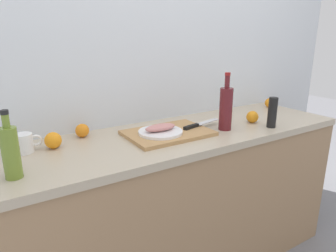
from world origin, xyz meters
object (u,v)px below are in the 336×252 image
at_px(cutting_board, 168,133).
at_px(pepper_mill, 272,113).
at_px(white_plate, 160,132).
at_px(orange_0, 82,131).
at_px(coffee_mug_0, 24,143).
at_px(fish_fillet, 160,127).
at_px(wine_bottle, 226,108).
at_px(chef_knife, 197,125).
at_px(olive_oil_bottle, 11,151).

relative_size(cutting_board, pepper_mill, 2.53).
xyz_separation_m(white_plate, orange_0, (-0.35, 0.22, 0.01)).
height_order(white_plate, coffee_mug_0, coffee_mug_0).
bearing_deg(fish_fillet, wine_bottle, -11.96).
bearing_deg(fish_fillet, white_plate, 90.00).
height_order(chef_knife, pepper_mill, pepper_mill).
height_order(coffee_mug_0, orange_0, coffee_mug_0).
bearing_deg(fish_fillet, coffee_mug_0, 167.93).
distance_m(fish_fillet, chef_knife, 0.25).
relative_size(olive_oil_bottle, wine_bottle, 0.81).
height_order(fish_fillet, wine_bottle, wine_bottle).
xyz_separation_m(coffee_mug_0, pepper_mill, (1.29, -0.33, 0.04)).
bearing_deg(coffee_mug_0, pepper_mill, -14.40).
relative_size(white_plate, wine_bottle, 0.73).
xyz_separation_m(white_plate, chef_knife, (0.25, -0.00, 0.00)).
distance_m(olive_oil_bottle, pepper_mill, 1.37).
distance_m(chef_knife, orange_0, 0.64).
relative_size(cutting_board, chef_knife, 1.56).
xyz_separation_m(fish_fillet, coffee_mug_0, (-0.65, 0.14, -0.01)).
xyz_separation_m(white_plate, olive_oil_bottle, (-0.72, -0.12, 0.08)).
height_order(chef_knife, olive_oil_bottle, olive_oil_bottle).
height_order(fish_fillet, olive_oil_bottle, olive_oil_bottle).
xyz_separation_m(cutting_board, olive_oil_bottle, (-0.77, -0.13, 0.10)).
distance_m(chef_knife, wine_bottle, 0.19).
bearing_deg(chef_knife, fish_fillet, 167.55).
height_order(cutting_board, olive_oil_bottle, olive_oil_bottle).
bearing_deg(orange_0, cutting_board, -27.28).
relative_size(white_plate, fish_fillet, 1.33).
height_order(white_plate, fish_fillet, fish_fillet).
bearing_deg(orange_0, wine_bottle, -22.15).
bearing_deg(cutting_board, white_plate, -170.43).
relative_size(chef_knife, wine_bottle, 0.89).
height_order(white_plate, chef_knife, chef_knife).
bearing_deg(white_plate, wine_bottle, -11.96).
bearing_deg(olive_oil_bottle, white_plate, 9.60).
xyz_separation_m(cutting_board, fish_fillet, (-0.05, -0.01, 0.04)).
xyz_separation_m(olive_oil_bottle, pepper_mill, (1.37, -0.07, -0.02)).
bearing_deg(white_plate, chef_knife, -0.11).
xyz_separation_m(fish_fillet, pepper_mill, (0.65, -0.19, 0.04)).
distance_m(olive_oil_bottle, coffee_mug_0, 0.28).
xyz_separation_m(fish_fillet, chef_knife, (0.25, -0.00, -0.02)).
bearing_deg(coffee_mug_0, chef_knife, -8.83).
bearing_deg(coffee_mug_0, olive_oil_bottle, -105.52).
bearing_deg(cutting_board, pepper_mill, -18.85).
bearing_deg(pepper_mill, orange_0, 157.59).
bearing_deg(olive_oil_bottle, pepper_mill, -3.01).
bearing_deg(white_plate, olive_oil_bottle, -170.40).
xyz_separation_m(coffee_mug_0, orange_0, (0.29, 0.08, -0.01)).
distance_m(chef_knife, pepper_mill, 0.45).
relative_size(olive_oil_bottle, coffee_mug_0, 2.13).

